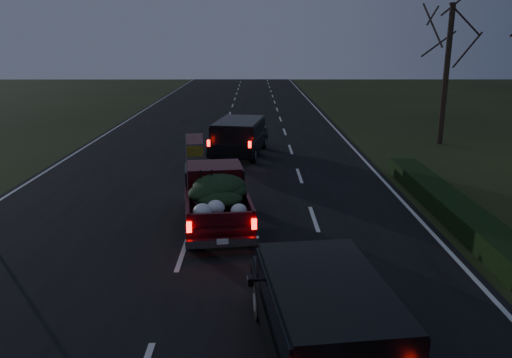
# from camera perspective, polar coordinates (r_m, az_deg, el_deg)

# --- Properties ---
(ground) EXTENTS (120.00, 120.00, 0.00)m
(ground) POSITION_cam_1_polar(r_m,az_deg,el_deg) (12.83, -8.36, -8.44)
(ground) COLOR black
(ground) RESTS_ON ground
(road_asphalt) EXTENTS (14.00, 120.00, 0.02)m
(road_asphalt) POSITION_cam_1_polar(r_m,az_deg,el_deg) (12.83, -8.37, -8.40)
(road_asphalt) COLOR black
(road_asphalt) RESTS_ON ground
(hedge_row) EXTENTS (1.00, 10.00, 0.60)m
(hedge_row) POSITION_cam_1_polar(r_m,az_deg,el_deg) (16.52, 21.10, -2.73)
(hedge_row) COLOR black
(hedge_row) RESTS_ON ground
(bare_tree_far) EXTENTS (3.60, 3.60, 7.00)m
(bare_tree_far) POSITION_cam_1_polar(r_m,az_deg,el_deg) (27.39, 21.24, 14.58)
(bare_tree_far) COLOR black
(bare_tree_far) RESTS_ON ground
(pickup_truck) EXTENTS (2.35, 4.77, 2.40)m
(pickup_truck) POSITION_cam_1_polar(r_m,az_deg,el_deg) (14.45, -4.62, -1.76)
(pickup_truck) COLOR #3E0810
(pickup_truck) RESTS_ON ground
(lead_suv) EXTENTS (2.75, 5.01, 1.36)m
(lead_suv) POSITION_cam_1_polar(r_m,az_deg,el_deg) (23.26, -1.92, 5.21)
(lead_suv) COLOR black
(lead_suv) RESTS_ON ground
(rear_suv) EXTENTS (2.44, 4.65, 1.28)m
(rear_suv) POSITION_cam_1_polar(r_m,az_deg,el_deg) (8.33, 7.90, -14.91)
(rear_suv) COLOR black
(rear_suv) RESTS_ON ground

